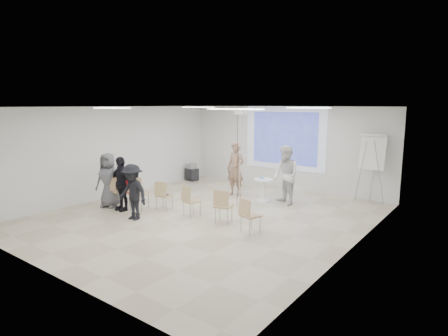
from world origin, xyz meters
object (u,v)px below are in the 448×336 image
Objects in this scene: player_right at (286,172)px; chair_far_left at (118,189)px; chair_left_inner at (163,193)px; av_cart at (192,173)px; laptop at (165,194)px; player_left at (236,166)px; audience_mid at (132,188)px; chair_right_far at (248,213)px; chair_right_inner at (223,204)px; audience_left at (121,180)px; chair_left_mid at (137,191)px; chair_center at (190,199)px; pedestal_table at (263,189)px; audience_outer at (108,177)px; flipchart_easel at (373,153)px.

player_right reaches higher than chair_far_left.
chair_left_inner is 4.40m from av_cart.
laptop is at bearing -49.73° from av_cart.
audience_mid is (-0.67, -3.84, -0.17)m from player_left.
player_left reaches higher than chair_left_inner.
av_cart is at bearing -162.12° from player_right.
audience_mid is (-3.09, -0.91, 0.35)m from chair_right_far.
chair_right_far is (2.43, -2.93, -0.52)m from player_left.
chair_right_inner is 3.24m from audience_left.
chair_left_mid reaches higher than laptop.
chair_right_inner is at bearing -5.97° from chair_left_mid.
player_right is 3.04m from chair_right_far.
chair_center reaches higher than av_cart.
pedestal_table is 0.94m from player_right.
pedestal_table is at bearing -4.55° from player_left.
audience_left is (-0.96, -0.81, 0.44)m from laptop.
player_right is 5.38m from audience_outer.
audience_outer is at bearing -135.38° from pedestal_table.
chair_far_left is at bearing 156.95° from audience_mid.
audience_outer is at bearing -109.89° from player_right.
pedestal_table is at bearing 32.26° from chair_far_left.
chair_right_inner reaches higher than chair_center.
player_left is at bearing -116.19° from laptop.
audience_mid reaches higher than chair_left_mid.
chair_left_mid is at bearing -132.99° from flipchart_easel.
audience_left is (-3.12, -0.76, 0.38)m from chair_right_inner.
chair_right_far is at bearing 8.02° from chair_center.
av_cart is (-4.78, 1.02, -0.69)m from player_right.
audience_mid reaches higher than laptop.
audience_left reaches higher than laptop.
chair_left_inner reaches higher than chair_right_far.
pedestal_table is 0.43× the size of audience_left.
chair_left_inner is (-0.66, -2.74, -0.52)m from player_left.
player_right is 0.94× the size of flipchart_easel.
chair_right_far is (3.67, 0.27, -0.09)m from chair_left_mid.
audience_outer reaches higher than av_cart.
chair_right_inner is 0.97m from chair_right_far.
audience_mid is (0.57, -0.64, 0.26)m from chair_left_mid.
laptop is 1.81m from audience_outer.
chair_right_inner reaches higher than chair_left_inner.
av_cart is at bearing 113.66° from audience_mid.
chair_left_mid is at bearing -4.74° from audience_outer.
chair_center is 2.04m from chair_right_far.
player_right reaches higher than pedestal_table.
pedestal_table is 0.78× the size of chair_left_mid.
chair_right_far is 1.23× the size of av_cart.
player_right is 1.19× the size of audience_mid.
laptop is 0.45× the size of av_cart.
chair_right_inner reaches higher than chair_right_far.
audience_mid is (-1.82, -3.74, 0.44)m from pedestal_table.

